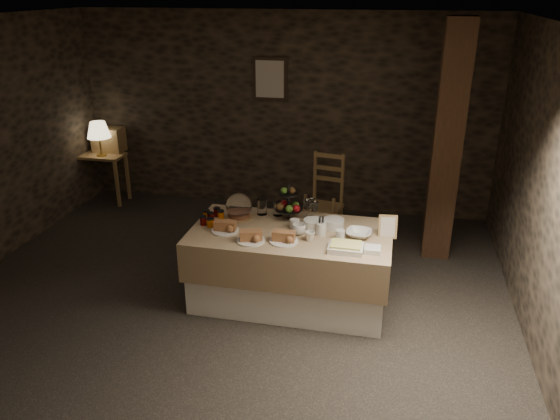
% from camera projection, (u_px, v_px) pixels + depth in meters
% --- Properties ---
extents(ground_plane, '(5.50, 5.00, 0.01)m').
position_uv_depth(ground_plane, '(229.00, 295.00, 5.46)').
color(ground_plane, black).
rests_on(ground_plane, ground).
extents(room_shell, '(5.52, 5.02, 2.60)m').
position_uv_depth(room_shell, '(223.00, 144.00, 4.86)').
color(room_shell, black).
rests_on(room_shell, ground).
extents(buffet_table, '(1.88, 1.00, 0.74)m').
position_uv_depth(buffet_table, '(290.00, 261.00, 5.23)').
color(buffet_table, silver).
rests_on(buffet_table, ground_plane).
extents(console_table, '(0.65, 0.37, 0.69)m').
position_uv_depth(console_table, '(101.00, 163.00, 7.63)').
color(console_table, olive).
rests_on(console_table, ground_plane).
extents(table_lamp, '(0.32, 0.32, 0.48)m').
position_uv_depth(table_lamp, '(98.00, 130.00, 7.39)').
color(table_lamp, '#B1923A').
rests_on(table_lamp, console_table).
extents(wine_rack, '(0.42, 0.26, 0.34)m').
position_uv_depth(wine_rack, '(108.00, 139.00, 7.67)').
color(wine_rack, olive).
rests_on(wine_rack, console_table).
extents(chair, '(0.50, 0.48, 0.72)m').
position_uv_depth(chair, '(325.00, 194.00, 6.97)').
color(chair, olive).
rests_on(chair, ground_plane).
extents(timber_column, '(0.30, 0.30, 2.60)m').
position_uv_depth(timber_column, '(447.00, 144.00, 5.83)').
color(timber_column, black).
rests_on(timber_column, ground_plane).
extents(framed_picture, '(0.45, 0.04, 0.55)m').
position_uv_depth(framed_picture, '(270.00, 79.00, 7.04)').
color(framed_picture, black).
rests_on(framed_picture, room_shell).
extents(plate_stack_a, '(0.19, 0.19, 0.10)m').
position_uv_depth(plate_stack_a, '(313.00, 225.00, 5.12)').
color(plate_stack_a, silver).
rests_on(plate_stack_a, buffet_table).
extents(plate_stack_b, '(0.20, 0.20, 0.08)m').
position_uv_depth(plate_stack_b, '(334.00, 223.00, 5.17)').
color(plate_stack_b, silver).
rests_on(plate_stack_b, buffet_table).
extents(cutlery_holder, '(0.10, 0.10, 0.12)m').
position_uv_depth(cutlery_holder, '(321.00, 229.00, 5.01)').
color(cutlery_holder, silver).
rests_on(cutlery_holder, buffet_table).
extents(cup_a, '(0.17, 0.17, 0.10)m').
position_uv_depth(cup_a, '(299.00, 229.00, 5.03)').
color(cup_a, silver).
rests_on(cup_a, buffet_table).
extents(cup_b, '(0.12, 0.12, 0.09)m').
position_uv_depth(cup_b, '(310.00, 236.00, 4.91)').
color(cup_b, silver).
rests_on(cup_b, buffet_table).
extents(mug_c, '(0.09, 0.09, 0.09)m').
position_uv_depth(mug_c, '(295.00, 224.00, 5.14)').
color(mug_c, silver).
rests_on(mug_c, buffet_table).
extents(mug_d, '(0.08, 0.08, 0.09)m').
position_uv_depth(mug_d, '(340.00, 235.00, 4.93)').
color(mug_d, silver).
rests_on(mug_d, buffet_table).
extents(bowl, '(0.26, 0.26, 0.06)m').
position_uv_depth(bowl, '(359.00, 233.00, 4.99)').
color(bowl, silver).
rests_on(bowl, buffet_table).
extents(cake_dome, '(0.26, 0.26, 0.26)m').
position_uv_depth(cake_dome, '(239.00, 208.00, 5.37)').
color(cake_dome, olive).
rests_on(cake_dome, buffet_table).
extents(fruit_stand, '(0.26, 0.26, 0.37)m').
position_uv_depth(fruit_stand, '(289.00, 206.00, 5.32)').
color(fruit_stand, black).
rests_on(fruit_stand, buffet_table).
extents(bread_platter_left, '(0.26, 0.26, 0.11)m').
position_uv_depth(bread_platter_left, '(225.00, 227.00, 5.09)').
color(bread_platter_left, silver).
rests_on(bread_platter_left, buffet_table).
extents(bread_platter_center, '(0.26, 0.26, 0.11)m').
position_uv_depth(bread_platter_center, '(251.00, 237.00, 4.89)').
color(bread_platter_center, silver).
rests_on(bread_platter_center, buffet_table).
extents(bread_platter_right, '(0.26, 0.26, 0.11)m').
position_uv_depth(bread_platter_right, '(284.00, 238.00, 4.88)').
color(bread_platter_right, silver).
rests_on(bread_platter_right, buffet_table).
extents(jam_jars, '(0.20, 0.32, 0.07)m').
position_uv_depth(jam_jars, '(212.00, 217.00, 5.32)').
color(jam_jars, '#520504').
rests_on(jam_jars, buffet_table).
extents(tart_dish, '(0.30, 0.22, 0.07)m').
position_uv_depth(tart_dish, '(346.00, 247.00, 4.72)').
color(tart_dish, silver).
rests_on(tart_dish, buffet_table).
extents(square_dish, '(0.14, 0.14, 0.04)m').
position_uv_depth(square_dish, '(372.00, 250.00, 4.70)').
color(square_dish, silver).
rests_on(square_dish, buffet_table).
extents(menu_frame, '(0.18, 0.09, 0.22)m').
position_uv_depth(menu_frame, '(388.00, 227.00, 4.98)').
color(menu_frame, olive).
rests_on(menu_frame, buffet_table).
extents(storage_jar_a, '(0.10, 0.10, 0.16)m').
position_uv_depth(storage_jar_a, '(262.00, 207.00, 5.46)').
color(storage_jar_a, white).
rests_on(storage_jar_a, buffet_table).
extents(storage_jar_b, '(0.09, 0.09, 0.14)m').
position_uv_depth(storage_jar_b, '(278.00, 209.00, 5.43)').
color(storage_jar_b, white).
rests_on(storage_jar_b, buffet_table).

